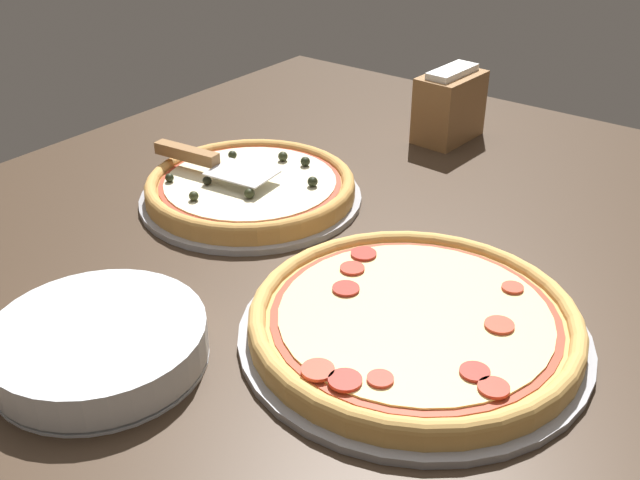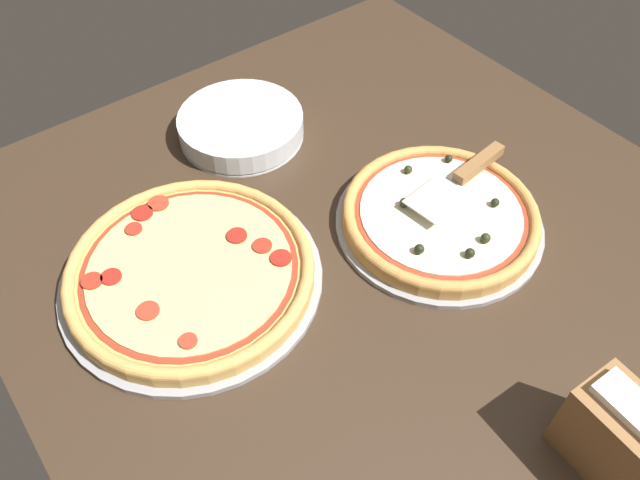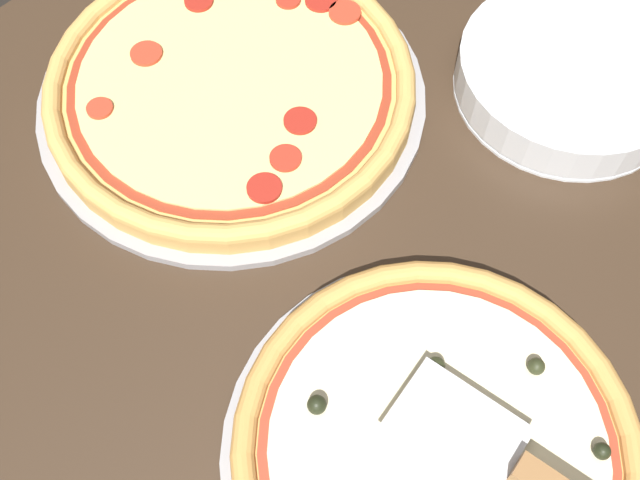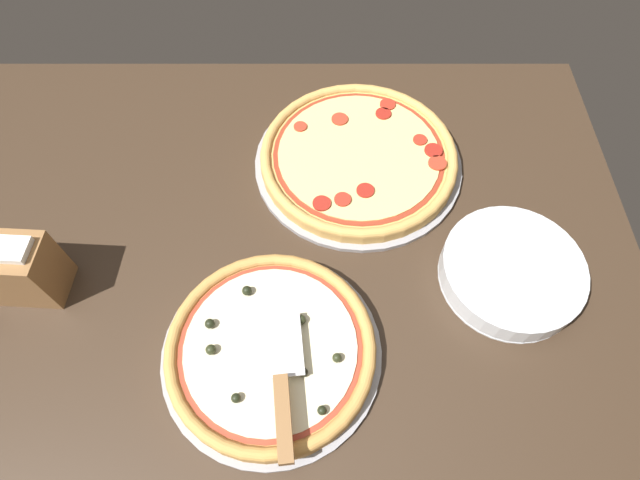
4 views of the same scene
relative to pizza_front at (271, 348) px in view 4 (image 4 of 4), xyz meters
The scene contains 8 objects.
ground_plane 13.30cm from the pizza_front, 97.79° to the left, with size 137.99×117.15×3.60cm, color #38281C.
pizza_pan_front 2.19cm from the pizza_front, ahead, with size 36.08×36.08×1.00cm, color #939399.
pizza_front is the anchor object (origin of this frame).
pizza_pan_back 43.25cm from the pizza_front, 68.65° to the left, with size 42.32×42.32×1.00cm, color #939399.
pizza_back 43.20cm from the pizza_front, 68.62° to the left, with size 39.78×39.78×3.12cm.
serving_spatula 9.60cm from the pizza_front, 74.69° to the right, with size 8.46×22.82×2.00cm.
plate_stack 43.74cm from the pizza_front, 18.61° to the left, with size 24.67×24.67×4.90cm.
napkin_holder 45.18cm from the pizza_front, 163.54° to the left, with size 14.15×9.04×13.90cm.
Camera 4 is at (9.61, -38.63, 80.27)cm, focal length 28.00 mm.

